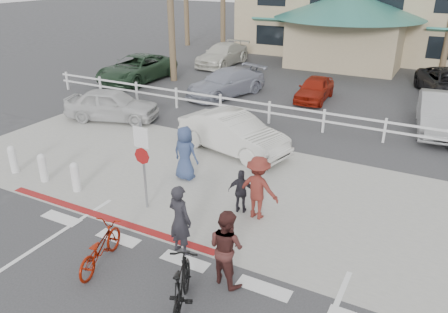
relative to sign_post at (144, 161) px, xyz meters
The scene contains 24 objects.
ground 3.50m from the sign_post, 43.73° to the right, with size 140.00×140.00×0.00m, color #333335.
sidewalk_plaza 3.56m from the sign_post, 45.00° to the left, with size 22.00×7.00×0.01m, color gray.
cross_street 6.86m from the sign_post, 69.94° to the left, with size 40.00×5.00×0.01m, color #333335.
parking_lot 16.03m from the sign_post, 81.72° to the left, with size 50.00×16.00×0.01m, color #333335.
curb_red 1.89m from the sign_post, 124.99° to the right, with size 7.00×0.25×0.02m, color maroon.
rail_fence 8.81m from the sign_post, 71.36° to the left, with size 29.40×0.16×1.00m, color silver, non-canonical shape.
sign_post is the anchor object (origin of this frame).
bollard_0 2.69m from the sign_post, behind, with size 0.26×0.26×0.95m, color silver, non-canonical shape.
bollard_1 4.03m from the sign_post, behind, with size 0.26×0.26×0.95m, color silver, non-canonical shape.
bollard_2 5.39m from the sign_post, behind, with size 0.26×0.26×0.95m, color silver, non-canonical shape.
bike_red 2.84m from the sign_post, 75.71° to the right, with size 0.62×1.78×0.93m, color maroon.
rider_red 2.47m from the sign_post, 33.13° to the right, with size 0.65×0.43×1.79m, color black.
bike_black 4.40m from the sign_post, 43.67° to the right, with size 0.55×1.96×1.18m, color black.
rider_black 3.92m from the sign_post, 26.67° to the right, with size 0.85×0.67×1.76m, color #411E1C.
pedestrian_a 3.20m from the sign_post, 18.63° to the left, with size 1.16×0.66×1.79m, color maroon.
pedestrian_child 2.81m from the sign_post, 22.63° to the left, with size 0.75×0.31×1.28m, color #27252C.
pedestrian_b 2.16m from the sign_post, 90.49° to the left, with size 0.86×0.56×1.77m, color navy.
car_white_sedan 4.88m from the sign_post, 86.31° to the left, with size 1.52×4.36×1.44m, color silver.
car_red_compact 8.22m from the sign_post, 137.58° to the left, with size 1.65×4.10×1.40m, color silver.
lot_car_0 15.05m from the sign_post, 129.26° to the left, with size 2.52×5.47×1.52m, color #213925.
lot_car_1 11.92m from the sign_post, 106.77° to the left, with size 1.92×4.73×1.37m, color #8D91A2.
lot_car_2 12.77m from the sign_post, 85.70° to the left, with size 1.42×3.54×1.20m, color maroon.
lot_car_3 12.74m from the sign_post, 57.39° to the left, with size 1.63×4.68×1.54m, color gray.
lot_car_4 19.40m from the sign_post, 111.76° to the left, with size 2.02×4.97×1.44m, color beige.
Camera 1 is at (4.72, -6.34, 6.35)m, focal length 35.00 mm.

